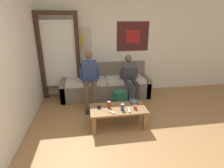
# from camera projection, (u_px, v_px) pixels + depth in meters

# --- Properties ---
(wall_back) EXTENTS (10.00, 0.07, 2.55)m
(wall_back) POSITION_uv_depth(u_px,v_px,m) (110.00, 46.00, 4.71)
(wall_back) COLOR silver
(wall_back) RESTS_ON ground_plane
(door_frame) EXTENTS (1.00, 0.10, 2.15)m
(door_frame) POSITION_uv_depth(u_px,v_px,m) (59.00, 52.00, 4.34)
(door_frame) COLOR #382319
(door_frame) RESTS_ON ground_plane
(couch) EXTENTS (2.28, 0.75, 0.87)m
(couch) POSITION_uv_depth(u_px,v_px,m) (105.00, 85.00, 4.67)
(couch) COLOR #70665B
(couch) RESTS_ON ground_plane
(coffee_table) EXTENTS (1.05, 0.55, 0.37)m
(coffee_table) POSITION_uv_depth(u_px,v_px,m) (118.00, 111.00, 3.31)
(coffee_table) COLOR olive
(coffee_table) RESTS_ON ground_plane
(person_seated_adult) EXTENTS (0.47, 0.85, 1.25)m
(person_seated_adult) POSITION_uv_depth(u_px,v_px,m) (90.00, 77.00, 4.10)
(person_seated_adult) COLOR brown
(person_seated_adult) RESTS_ON ground_plane
(person_seated_teen) EXTENTS (0.47, 0.89, 1.13)m
(person_seated_teen) POSITION_uv_depth(u_px,v_px,m) (130.00, 77.00, 4.28)
(person_seated_teen) COLOR #2D2D33
(person_seated_teen) RESTS_ON ground_plane
(backpack) EXTENTS (0.36, 0.33, 0.44)m
(backpack) POSITION_uv_depth(u_px,v_px,m) (120.00, 101.00, 3.98)
(backpack) COLOR #1E5642
(backpack) RESTS_ON ground_plane
(ceramic_bowl) EXTENTS (0.16, 0.16, 0.07)m
(ceramic_bowl) POSITION_uv_depth(u_px,v_px,m) (134.00, 102.00, 3.47)
(ceramic_bowl) COLOR #475B75
(ceramic_bowl) RESTS_ON coffee_table
(pillar_candle) EXTENTS (0.06, 0.06, 0.09)m
(pillar_candle) POSITION_uv_depth(u_px,v_px,m) (135.00, 107.00, 3.24)
(pillar_candle) COLOR #B24C42
(pillar_candle) RESTS_ON coffee_table
(drink_can_blue) EXTENTS (0.07, 0.07, 0.12)m
(drink_can_blue) POSITION_uv_depth(u_px,v_px,m) (122.00, 107.00, 3.19)
(drink_can_blue) COLOR #28479E
(drink_can_blue) RESTS_ON coffee_table
(drink_can_red) EXTENTS (0.07, 0.07, 0.12)m
(drink_can_red) POSITION_uv_depth(u_px,v_px,m) (109.00, 105.00, 3.29)
(drink_can_red) COLOR maroon
(drink_can_red) RESTS_ON coffee_table
(game_controller_near_left) EXTENTS (0.06, 0.15, 0.03)m
(game_controller_near_left) POSITION_uv_depth(u_px,v_px,m) (129.00, 110.00, 3.18)
(game_controller_near_left) COLOR white
(game_controller_near_left) RESTS_ON coffee_table
(game_controller_near_right) EXTENTS (0.11, 0.14, 0.03)m
(game_controller_near_right) POSITION_uv_depth(u_px,v_px,m) (112.00, 112.00, 3.11)
(game_controller_near_right) COLOR white
(game_controller_near_right) RESTS_ON coffee_table
(cell_phone) EXTENTS (0.07, 0.14, 0.01)m
(cell_phone) POSITION_uv_depth(u_px,v_px,m) (99.00, 108.00, 3.30)
(cell_phone) COLOR black
(cell_phone) RESTS_ON coffee_table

